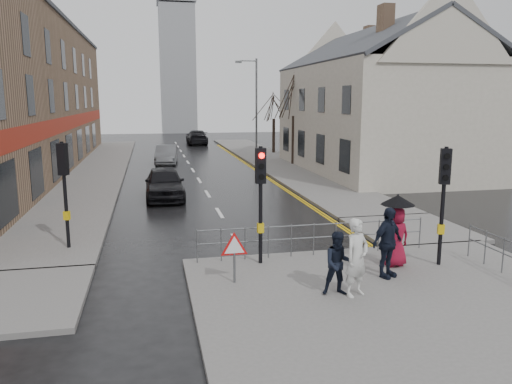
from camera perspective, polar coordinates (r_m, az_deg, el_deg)
name	(u,v)px	position (r m, az deg, el deg)	size (l,w,h in m)	color
ground	(255,270)	(14.48, -0.10, -8.92)	(120.00, 120.00, 0.00)	black
near_pavement	(413,308)	(12.39, 17.49, -12.53)	(10.00, 9.00, 0.14)	#605E5B
left_pavement	(98,168)	(36.86, -17.64, 2.63)	(4.00, 44.00, 0.14)	#605E5B
right_pavement	(270,160)	(39.76, 1.66, 3.67)	(4.00, 40.00, 0.14)	#605E5B
pavement_bridge_right	(410,229)	(19.42, 17.15, -4.11)	(4.00, 4.20, 0.14)	#605E5B
pavement_stub_left	(0,300)	(13.75, -27.22, -10.91)	(4.00, 4.20, 0.14)	#605E5B
building_left_terrace	(3,97)	(36.54, -26.96, 9.69)	(8.00, 42.00, 10.00)	#906D53
building_right_cream	(376,100)	(34.68, 13.52, 10.18)	(9.00, 16.40, 10.10)	beige
church_tower	(178,70)	(75.60, -8.94, 13.58)	(5.00, 5.00, 18.00)	gray
traffic_signal_near_left	(261,184)	(14.09, 0.53, 0.87)	(0.28, 0.27, 3.40)	black
traffic_signal_near_right	(444,185)	(14.91, 20.69, 0.73)	(0.34, 0.33, 3.40)	black
traffic_signal_far_left	(64,176)	(16.75, -21.09, 1.71)	(0.34, 0.33, 3.40)	black
guard_railing_front	(314,232)	(15.27, 6.63, -4.58)	(7.14, 0.04, 1.00)	#595B5E
warning_sign	(234,249)	(12.89, -2.49, -6.54)	(0.80, 0.07, 1.35)	#595B5E
street_lamp	(254,101)	(42.25, -0.19, 10.38)	(1.83, 0.25, 8.00)	#595B5E
tree_near	(294,95)	(36.84, 4.36, 11.00)	(2.40, 2.40, 6.58)	black
tree_far	(274,104)	(44.69, 2.05, 10.02)	(2.40, 2.40, 5.64)	black
pedestrian_a	(357,258)	(12.29, 11.44, -7.35)	(0.70, 0.46, 1.91)	silver
pedestrian_b	(339,263)	(12.31, 9.43, -8.06)	(0.76, 0.60, 1.57)	black
pedestrian_with_umbrella	(396,228)	(14.64, 15.75, -3.95)	(0.96, 0.96, 2.06)	maroon
pedestrian_d	(387,243)	(13.72, 14.79, -5.61)	(1.12, 0.46, 1.90)	black
car_parked	(165,183)	(24.87, -10.41, 1.02)	(1.85, 4.60, 1.57)	black
car_mid	(167,155)	(38.38, -10.19, 4.22)	(1.50, 4.30, 1.42)	#525457
car_far	(197,137)	(54.79, -6.78, 6.23)	(2.17, 5.34, 1.55)	black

